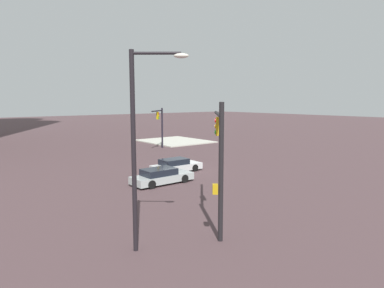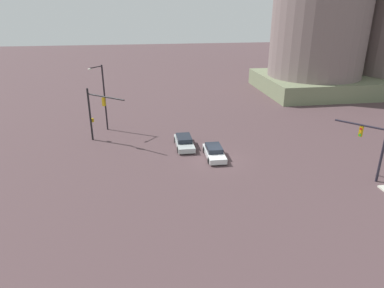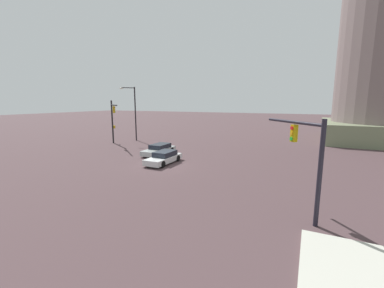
% 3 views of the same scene
% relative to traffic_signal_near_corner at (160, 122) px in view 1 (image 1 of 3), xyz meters
% --- Properties ---
extents(ground_plane, '(233.20, 233.20, 0.00)m').
position_rel_traffic_signal_near_corner_xyz_m(ground_plane, '(-12.78, 6.38, -3.61)').
color(ground_plane, '#4C383B').
extents(sidewalk_corner, '(10.28, 8.74, 0.15)m').
position_rel_traffic_signal_near_corner_xyz_m(sidewalk_corner, '(5.19, -6.09, -3.54)').
color(sidewalk_corner, beige).
rests_on(sidewalk_corner, ground).
extents(traffic_signal_near_corner, '(3.14, 3.60, 5.36)m').
position_rel_traffic_signal_near_corner_xyz_m(traffic_signal_near_corner, '(0.00, 0.00, 0.00)').
color(traffic_signal_near_corner, black).
rests_on(traffic_signal_near_corner, ground).
extents(traffic_signal_opposite_side, '(4.40, 4.01, 6.33)m').
position_rel_traffic_signal_near_corner_xyz_m(traffic_signal_opposite_side, '(-25.70, 13.61, 0.45)').
color(traffic_signal_opposite_side, black).
rests_on(traffic_signal_opposite_side, ground).
extents(streetlamp_curved_arm, '(1.67, 1.95, 8.40)m').
position_rel_traffic_signal_near_corner_xyz_m(streetlamp_curved_arm, '(-25.17, 17.64, 1.23)').
color(streetlamp_curved_arm, black).
rests_on(streetlamp_curved_arm, ground).
extents(sedan_car_approaching, '(1.96, 4.86, 1.21)m').
position_rel_traffic_signal_near_corner_xyz_m(sedan_car_approaching, '(-15.87, 10.43, -3.04)').
color(sedan_car_approaching, '#ABB3B1').
rests_on(sedan_car_approaching, ground).
extents(sedan_car_waiting_far, '(1.93, 4.64, 1.21)m').
position_rel_traffic_signal_near_corner_xyz_m(sedan_car_waiting_far, '(-13.08, 7.01, -3.04)').
color(sedan_car_waiting_far, silver).
rests_on(sedan_car_waiting_far, ground).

